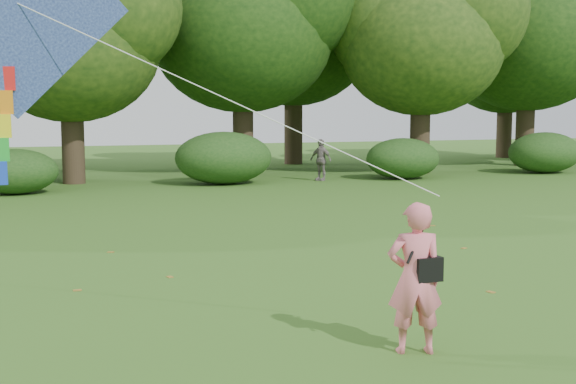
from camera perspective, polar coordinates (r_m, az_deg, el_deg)
name	(u,v)px	position (r m, az deg, el deg)	size (l,w,h in m)	color
ground	(397,340)	(8.39, 8.61, -11.51)	(100.00, 100.00, 0.00)	#265114
man_kite_flyer	(415,278)	(7.81, 10.00, -6.70)	(0.59, 0.39, 1.63)	#F17182
bystander_right	(321,160)	(27.09, 2.60, 2.55)	(0.92, 0.38, 1.56)	gray
crossbody_bag	(426,268)	(7.82, 10.86, -5.90)	(0.43, 0.20, 0.68)	black
flying_kite	(16,7)	(8.60, -20.72, 13.55)	(5.36, 2.31, 3.34)	#23369B
tree_line	(158,37)	(30.51, -10.24, 11.95)	(54.70, 15.30, 9.48)	#3A2D1E
shrub_band	(119,163)	(24.82, -13.23, 2.22)	(39.15, 3.22, 1.88)	#264919
fallen_leaves	(363,306)	(9.72, 5.96, -8.96)	(8.15, 10.88, 0.01)	olive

